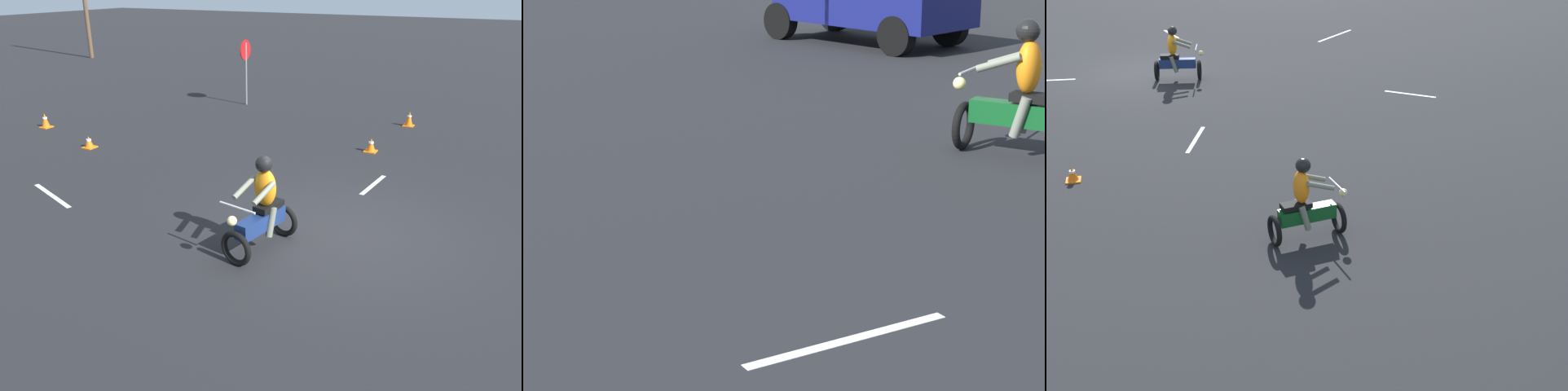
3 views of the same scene
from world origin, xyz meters
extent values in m
plane|color=black|center=(0.00, 0.00, 0.00)|extent=(120.00, 120.00, 0.00)
torus|color=black|center=(-1.91, 1.12, 0.30)|extent=(0.20, 0.61, 0.60)
torus|color=black|center=(-0.63, 0.91, 0.30)|extent=(0.20, 0.61, 0.60)
cube|color=navy|center=(-1.27, 1.02, 0.52)|extent=(1.12, 0.41, 0.28)
cube|color=black|center=(-1.05, 0.98, 0.74)|extent=(0.59, 0.35, 0.10)
cylinder|color=silver|center=(-1.86, 1.11, 1.00)|extent=(0.15, 0.70, 0.04)
sphere|color=#F2E08C|center=(-1.99, 1.13, 0.82)|extent=(0.18, 0.18, 0.16)
ellipsoid|color=orange|center=(-1.15, 1.00, 1.10)|extent=(0.34, 0.44, 0.64)
cylinder|color=slate|center=(-1.41, 1.24, 1.15)|extent=(0.55, 0.18, 0.27)
cylinder|color=slate|center=(-1.48, 0.85, 1.15)|extent=(0.55, 0.18, 0.27)
cylinder|color=slate|center=(-1.15, 1.14, 0.52)|extent=(0.26, 0.16, 0.51)
cylinder|color=slate|center=(-1.19, 0.86, 0.52)|extent=(0.26, 0.16, 0.51)
sphere|color=black|center=(-1.19, 1.00, 1.52)|extent=(0.32, 0.32, 0.28)
torus|color=black|center=(-3.54, 11.37, 0.30)|extent=(0.20, 0.61, 0.60)
torus|color=black|center=(-2.26, 11.58, 0.30)|extent=(0.20, 0.61, 0.60)
cube|color=#0F4C1E|center=(-2.90, 11.47, 0.52)|extent=(1.12, 0.42, 0.28)
cube|color=black|center=(-2.68, 11.51, 0.74)|extent=(0.60, 0.35, 0.10)
cylinder|color=silver|center=(-3.49, 11.37, 1.00)|extent=(0.15, 0.70, 0.04)
sphere|color=#F2E08C|center=(-3.62, 11.35, 0.82)|extent=(0.18, 0.18, 0.16)
ellipsoid|color=orange|center=(-2.78, 11.49, 1.10)|extent=(0.34, 0.44, 0.64)
cylinder|color=slate|center=(-3.11, 11.64, 1.15)|extent=(0.55, 0.18, 0.27)
cylinder|color=slate|center=(-3.05, 11.25, 1.15)|extent=(0.55, 0.18, 0.27)
cylinder|color=slate|center=(-2.83, 11.63, 0.52)|extent=(0.26, 0.16, 0.51)
cylinder|color=slate|center=(-2.78, 11.35, 0.52)|extent=(0.26, 0.16, 0.51)
sphere|color=black|center=(-2.82, 11.49, 1.52)|extent=(0.32, 0.32, 0.28)
cube|color=orange|center=(1.53, 7.85, 0.01)|extent=(0.32, 0.32, 0.03)
cone|color=orange|center=(1.53, 7.85, 0.18)|extent=(0.24, 0.24, 0.30)
cylinder|color=white|center=(1.53, 7.85, 0.22)|extent=(0.13, 0.13, 0.05)
cube|color=silver|center=(2.54, 0.19, 0.00)|extent=(1.36, 0.21, 0.01)
cube|color=silver|center=(-1.31, 6.06, 0.00)|extent=(0.65, 1.66, 0.01)
cube|color=silver|center=(-7.75, 3.98, 0.00)|extent=(1.30, 0.97, 0.01)
cube|color=silver|center=(-7.39, -3.09, 0.00)|extent=(1.70, 1.52, 0.01)
cube|color=silver|center=(-1.41, -4.74, 0.00)|extent=(0.52, 1.37, 0.01)
camera|label=1|loc=(-7.98, -2.59, 4.24)|focal=35.00mm
camera|label=2|loc=(2.69, 0.64, 3.19)|focal=70.00mm
camera|label=3|loc=(-0.19, 23.04, 6.86)|focal=50.00mm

